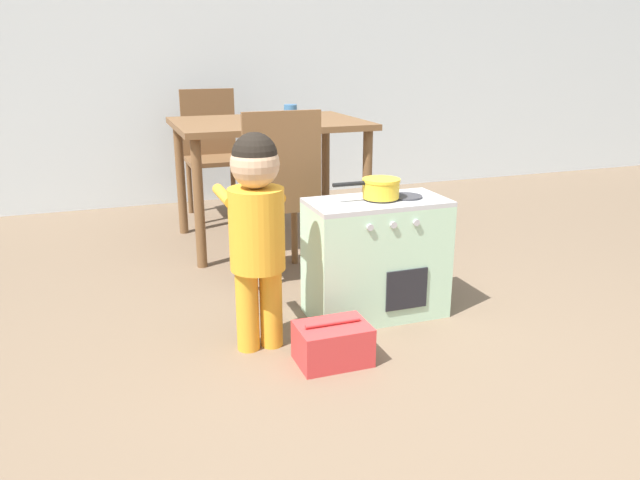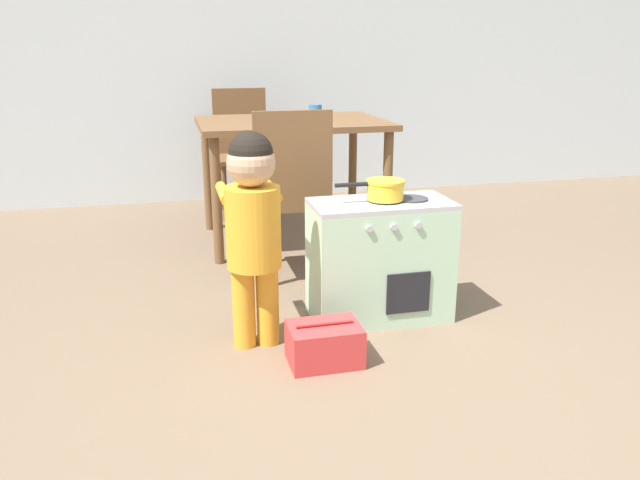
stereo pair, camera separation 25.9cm
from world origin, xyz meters
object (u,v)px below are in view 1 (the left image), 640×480
at_px(child_figure, 256,219).
at_px(cup_on_table, 290,111).
at_px(toy_basket, 333,343).
at_px(dining_chair_far, 212,150).
at_px(play_kitchen, 376,258).
at_px(dining_table, 269,137).
at_px(dining_chair_near, 277,194).
at_px(toy_pot, 380,187).

xyz_separation_m(child_figure, cup_on_table, (0.62, 1.53, 0.25)).
xyz_separation_m(toy_basket, dining_chair_far, (-0.01, 2.38, 0.39)).
bearing_deg(play_kitchen, dining_table, 96.34).
bearing_deg(dining_chair_near, dining_table, 77.49).
relative_size(dining_table, dining_chair_near, 1.26).
distance_m(dining_table, dining_chair_near, 0.74).
height_order(toy_pot, dining_table, dining_table).
distance_m(toy_pot, dining_table, 1.27).
xyz_separation_m(play_kitchen, child_figure, (-0.58, -0.14, 0.27)).
distance_m(toy_pot, toy_basket, 0.72).
bearing_deg(dining_table, dining_chair_near, -102.51).
bearing_deg(child_figure, play_kitchen, 13.63).
bearing_deg(play_kitchen, dining_chair_far, 99.86).
distance_m(play_kitchen, dining_chair_near, 0.66).
bearing_deg(child_figure, cup_on_table, 68.06).
relative_size(child_figure, dining_chair_far, 0.99).
height_order(child_figure, cup_on_table, child_figure).
height_order(toy_pot, toy_basket, toy_pot).
relative_size(toy_pot, dining_table, 0.27).
relative_size(toy_pot, dining_chair_near, 0.35).
xyz_separation_m(toy_pot, child_figure, (-0.59, -0.14, -0.05)).
distance_m(play_kitchen, toy_basket, 0.54).
relative_size(play_kitchen, cup_on_table, 7.49).
bearing_deg(child_figure, toy_pot, 13.41).
xyz_separation_m(play_kitchen, toy_pot, (0.01, 0.00, 0.32)).
bearing_deg(dining_chair_near, toy_pot, -60.93).
height_order(play_kitchen, dining_chair_near, dining_chair_near).
xyz_separation_m(toy_pot, dining_table, (-0.15, 1.26, 0.06)).
xyz_separation_m(child_figure, dining_table, (0.44, 1.40, 0.11)).
height_order(play_kitchen, toy_pot, toy_pot).
xyz_separation_m(dining_chair_far, cup_on_table, (0.39, -0.63, 0.32)).
bearing_deg(play_kitchen, dining_chair_near, 118.10).
height_order(child_figure, dining_table, child_figure).
height_order(play_kitchen, toy_basket, play_kitchen).
relative_size(dining_chair_far, cup_on_table, 10.91).
height_order(dining_chair_far, cup_on_table, dining_chair_far).
bearing_deg(dining_chair_far, cup_on_table, 122.04).
relative_size(dining_table, cup_on_table, 13.69).
bearing_deg(dining_chair_far, dining_chair_near, 92.16).
height_order(dining_table, dining_chair_near, dining_chair_near).
bearing_deg(child_figure, dining_chair_near, 67.95).
bearing_deg(toy_basket, dining_chair_near, 86.91).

